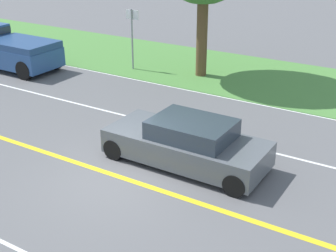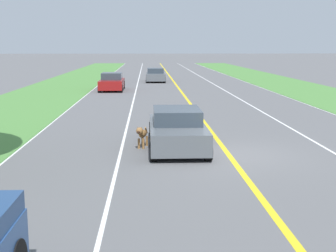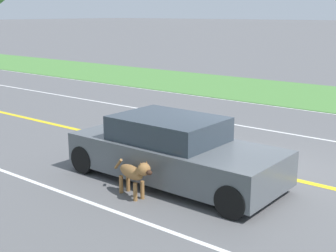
{
  "view_description": "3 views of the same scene",
  "coord_description": "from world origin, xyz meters",
  "views": [
    {
      "loc": [
        -8.51,
        -6.72,
        6.25
      ],
      "look_at": [
        1.88,
        -0.3,
        0.86
      ],
      "focal_mm": 50.0,
      "sensor_mm": 36.0,
      "label": 1
    },
    {
      "loc": [
        2.61,
        14.67,
        3.47
      ],
      "look_at": [
        1.92,
        -0.86,
        0.8
      ],
      "focal_mm": 50.0,
      "sensor_mm": 36.0,
      "label": 2
    },
    {
      "loc": [
        8.88,
        4.57,
        3.42
      ],
      "look_at": [
        1.73,
        -1.14,
        1.18
      ],
      "focal_mm": 50.0,
      "sensor_mm": 36.0,
      "label": 3
    }
  ],
  "objects": [
    {
      "name": "lane_edge_line_right",
      "position": [
        7.0,
        0.0,
        0.0
      ],
      "size": [
        0.14,
        160.0,
        0.01
      ],
      "primitive_type": "cube",
      "color": "white",
      "rests_on": "ground"
    },
    {
      "name": "ground_plane",
      "position": [
        0.0,
        0.0,
        0.0
      ],
      "size": [
        400.0,
        400.0,
        0.0
      ],
      "primitive_type": "plane",
      "color": "#5B5B5E"
    },
    {
      "name": "car_trailing_near",
      "position": [
        5.38,
        -22.3,
        0.64
      ],
      "size": [
        1.85,
        4.25,
        1.38
      ],
      "color": "maroon",
      "rests_on": "ground"
    },
    {
      "name": "lane_dash_oncoming",
      "position": [
        -3.5,
        0.0,
        0.0
      ],
      "size": [
        0.1,
        160.0,
        0.01
      ],
      "primitive_type": "cube",
      "color": "white",
      "rests_on": "ground"
    },
    {
      "name": "centre_divider_line",
      "position": [
        0.0,
        0.0,
        0.0
      ],
      "size": [
        0.18,
        160.0,
        0.01
      ],
      "primitive_type": "cube",
      "color": "yellow",
      "rests_on": "ground"
    },
    {
      "name": "dog",
      "position": [
        2.8,
        -1.09,
        0.49
      ],
      "size": [
        0.45,
        1.23,
        0.79
      ],
      "rotation": [
        0.0,
        0.0,
        -0.25
      ],
      "color": "olive",
      "rests_on": "ground"
    },
    {
      "name": "ego_car",
      "position": [
        1.6,
        -1.09,
        0.63
      ],
      "size": [
        1.89,
        4.52,
        1.34
      ],
      "color": "#51565B",
      "rests_on": "ground"
    },
    {
      "name": "car_trailing_mid",
      "position": [
        1.79,
        -31.38,
        0.62
      ],
      "size": [
        1.87,
        4.43,
        1.32
      ],
      "color": "#51565B",
      "rests_on": "ground"
    },
    {
      "name": "lane_dash_same_dir",
      "position": [
        3.5,
        0.0,
        0.0
      ],
      "size": [
        0.1,
        160.0,
        0.01
      ],
      "primitive_type": "cube",
      "color": "white",
      "rests_on": "ground"
    }
  ]
}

